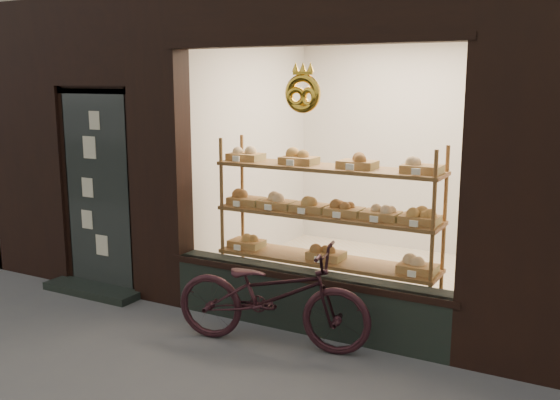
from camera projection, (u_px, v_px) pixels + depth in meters
The scene contains 2 objects.
display_shelf at pixel (327, 227), 5.96m from camera, with size 2.20×0.45×1.70m.
bicycle at pixel (272, 295), 5.33m from camera, with size 0.60×1.73×0.91m, color black.
Camera 1 is at (2.84, -2.75, 2.27)m, focal length 40.00 mm.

